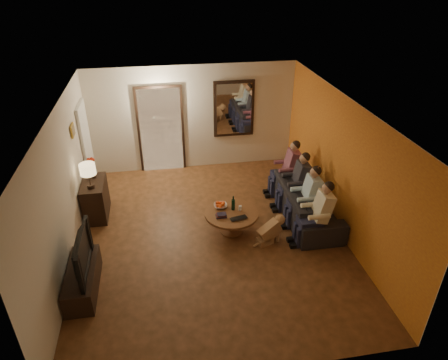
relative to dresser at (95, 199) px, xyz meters
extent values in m
cube|color=#482C13|center=(2.25, -1.11, -0.39)|extent=(5.00, 6.00, 0.01)
cube|color=white|center=(2.25, -1.11, 2.21)|extent=(5.00, 6.00, 0.01)
cube|color=beige|center=(2.25, 1.89, 0.91)|extent=(5.00, 0.02, 2.60)
cube|color=beige|center=(2.25, -4.11, 0.91)|extent=(5.00, 0.02, 2.60)
cube|color=beige|center=(-0.25, -1.11, 0.91)|extent=(0.02, 6.00, 2.60)
cube|color=beige|center=(4.75, -1.11, 0.91)|extent=(0.02, 6.00, 2.60)
cube|color=#CB5F22|center=(4.74, -1.11, 0.91)|extent=(0.01, 6.00, 2.60)
cube|color=#FFE0A5|center=(1.45, 1.87, 0.66)|extent=(1.00, 0.06, 2.10)
cube|color=black|center=(1.45, 1.86, 0.66)|extent=(1.12, 0.04, 2.22)
cube|color=silver|center=(1.70, 1.88, 0.51)|extent=(0.45, 0.03, 1.70)
cube|color=black|center=(3.25, 1.85, 1.11)|extent=(1.00, 0.05, 1.40)
cube|color=white|center=(3.25, 1.82, 1.11)|extent=(0.86, 0.02, 1.26)
cube|color=white|center=(-0.21, 1.19, 0.63)|extent=(0.06, 0.85, 2.04)
cube|color=#B28C33|center=(-0.22, 0.19, 1.46)|extent=(0.03, 0.28, 0.24)
cube|color=brown|center=(-0.21, 0.19, 1.46)|extent=(0.01, 0.22, 0.18)
cube|color=black|center=(0.00, 0.00, 0.00)|extent=(0.45, 0.88, 0.78)
cube|color=black|center=(0.00, -2.17, -0.18)|extent=(0.45, 1.24, 0.41)
imported|color=black|center=(0.00, -2.17, 0.35)|extent=(1.13, 0.15, 0.65)
imported|color=black|center=(4.27, -0.73, -0.06)|extent=(2.31, 0.92, 0.67)
cylinder|color=brown|center=(2.66, -1.04, -0.17)|extent=(1.06, 1.06, 0.45)
imported|color=white|center=(2.48, -0.82, 0.09)|extent=(0.26, 0.26, 0.06)
cylinder|color=silver|center=(2.84, -0.99, 0.11)|extent=(0.06, 0.06, 0.10)
imported|color=black|center=(2.76, -1.32, 0.07)|extent=(0.37, 0.28, 0.03)
camera|label=1|loc=(1.44, -7.30, 4.38)|focal=32.00mm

